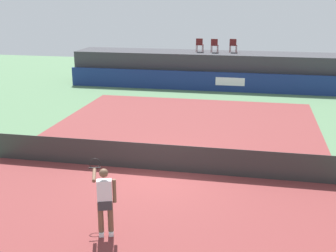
# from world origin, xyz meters

# --- Properties ---
(ground_plane) EXTENTS (48.00, 48.00, 0.00)m
(ground_plane) POSITION_xyz_m (0.00, 3.00, 0.00)
(ground_plane) COLOR #4C704C
(court_inner) EXTENTS (12.00, 22.00, 0.00)m
(court_inner) POSITION_xyz_m (0.00, 0.00, 0.00)
(court_inner) COLOR maroon
(court_inner) RESTS_ON ground
(sponsor_wall) EXTENTS (18.00, 0.22, 1.20)m
(sponsor_wall) POSITION_xyz_m (0.01, 13.50, 0.60)
(sponsor_wall) COLOR navy
(sponsor_wall) RESTS_ON ground
(spectator_platform) EXTENTS (18.00, 2.80, 2.20)m
(spectator_platform) POSITION_xyz_m (0.00, 15.30, 1.10)
(spectator_platform) COLOR #38383D
(spectator_platform) RESTS_ON ground
(spectator_chair_far_left) EXTENTS (0.45, 0.45, 0.89)m
(spectator_chair_far_left) POSITION_xyz_m (-0.75, 15.38, 2.69)
(spectator_chair_far_left) COLOR #561919
(spectator_chair_far_left) RESTS_ON spectator_platform
(spectator_chair_left) EXTENTS (0.46, 0.46, 0.89)m
(spectator_chair_left) POSITION_xyz_m (0.25, 15.26, 2.69)
(spectator_chair_left) COLOR #561919
(spectator_chair_left) RESTS_ON spectator_platform
(spectator_chair_center) EXTENTS (0.48, 0.48, 0.89)m
(spectator_chair_center) POSITION_xyz_m (1.44, 15.50, 2.69)
(spectator_chair_center) COLOR #561919
(spectator_chair_center) RESTS_ON spectator_platform
(tennis_net) EXTENTS (12.40, 0.02, 0.95)m
(tennis_net) POSITION_xyz_m (0.00, 0.00, 0.47)
(tennis_net) COLOR #2D2D2D
(tennis_net) RESTS_ON ground
(tennis_player) EXTENTS (0.97, 1.09, 1.77)m
(tennis_player) POSITION_xyz_m (-0.38, -4.36, 0.96)
(tennis_player) COLOR white
(tennis_player) RESTS_ON court_inner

